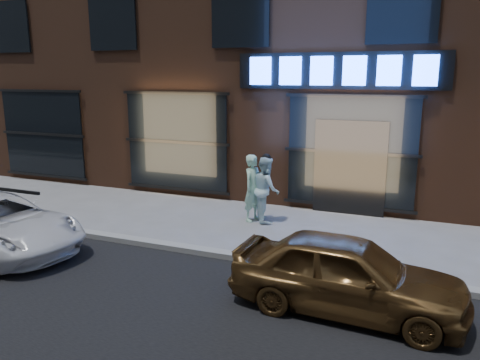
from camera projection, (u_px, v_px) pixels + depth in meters
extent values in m
plane|color=slate|center=(312.00, 271.00, 8.54)|extent=(90.00, 90.00, 0.00)
cube|color=gray|center=(312.00, 268.00, 8.53)|extent=(60.00, 0.25, 0.12)
cube|color=#54301E|center=(377.00, 26.00, 14.68)|extent=(30.00, 8.00, 10.00)
cube|color=black|center=(338.00, 71.00, 11.47)|extent=(5.20, 0.06, 0.90)
cube|color=black|center=(350.00, 168.00, 11.83)|extent=(1.80, 0.10, 2.40)
cube|color=#FFBF72|center=(44.00, 134.00, 15.43)|extent=(3.00, 0.04, 2.60)
cube|color=black|center=(43.00, 134.00, 15.39)|extent=(3.20, 0.06, 2.80)
cube|color=#FFBF72|center=(177.00, 142.00, 13.61)|extent=(3.00, 0.04, 2.60)
cube|color=black|center=(176.00, 142.00, 13.57)|extent=(3.20, 0.06, 2.80)
cube|color=#FFBF72|center=(351.00, 152.00, 11.79)|extent=(3.00, 0.04, 2.60)
cube|color=black|center=(351.00, 152.00, 11.76)|extent=(3.20, 0.06, 2.80)
cube|color=black|center=(9.00, 27.00, 15.00)|extent=(1.60, 0.06, 1.60)
cube|color=black|center=(112.00, 22.00, 13.55)|extent=(1.60, 0.06, 1.60)
cube|color=black|center=(240.00, 16.00, 12.10)|extent=(1.60, 0.06, 1.60)
cube|color=black|center=(403.00, 8.00, 10.64)|extent=(1.60, 0.06, 1.60)
cube|color=#2659FF|center=(261.00, 71.00, 12.13)|extent=(0.55, 0.12, 0.70)
cube|color=#2659FF|center=(290.00, 71.00, 11.84)|extent=(0.55, 0.12, 0.70)
cube|color=#2659FF|center=(322.00, 71.00, 11.55)|extent=(0.55, 0.12, 0.70)
cube|color=#2659FF|center=(354.00, 71.00, 11.26)|extent=(0.55, 0.12, 0.70)
cube|color=#2659FF|center=(389.00, 71.00, 10.97)|extent=(0.55, 0.12, 0.70)
cube|color=#2659FF|center=(426.00, 70.00, 10.68)|extent=(0.55, 0.12, 0.70)
imported|color=#A1D3B4|center=(253.00, 188.00, 11.35)|extent=(0.55, 0.68, 1.64)
imported|color=white|center=(266.00, 189.00, 11.32)|extent=(0.91, 0.98, 1.60)
imported|color=brown|center=(347.00, 274.00, 6.99)|extent=(3.55, 1.57, 1.19)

